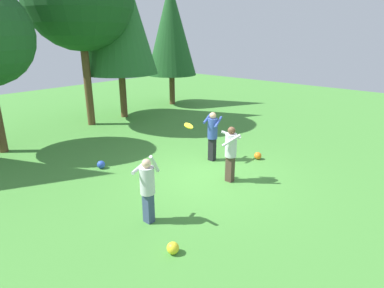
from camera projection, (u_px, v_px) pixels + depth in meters
The scene contains 11 objects.
ground_plane at pixel (209, 176), 10.13m from camera, with size 40.00×40.00×0.00m, color #478C38.
person_thrower at pixel (147, 185), 7.39m from camera, with size 0.60×0.61×1.75m.
person_catcher at pixel (212, 132), 11.06m from camera, with size 0.69×0.61×1.72m.
person_bystander at pixel (231, 150), 9.47m from camera, with size 0.72×0.73×1.70m.
frisbee at pixel (189, 126), 9.34m from camera, with size 0.30×0.29×0.14m.
ball_blue at pixel (101, 165), 10.66m from camera, with size 0.26×0.26×0.26m, color blue.
ball_orange at pixel (258, 156), 11.43m from camera, with size 0.26×0.26×0.26m, color orange.
ball_white at pixel (144, 176), 9.88m from camera, with size 0.23×0.23×0.23m, color white.
ball_yellow at pixel (173, 248), 6.54m from camera, with size 0.25×0.25×0.25m, color yellow.
tree_far_right at pixel (171, 29), 18.94m from camera, with size 2.95×2.95×7.05m.
tree_right at pixel (117, 4), 15.51m from camera, with size 3.69×3.69×8.82m.
Camera 1 is at (-7.28, -5.75, 4.23)m, focal length 30.43 mm.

